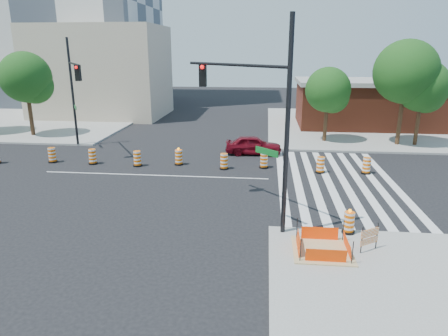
{
  "coord_description": "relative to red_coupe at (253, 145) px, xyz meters",
  "views": [
    {
      "loc": [
        6.73,
        -22.84,
        7.46
      ],
      "look_at": [
        4.6,
        -2.66,
        1.4
      ],
      "focal_mm": 32.0,
      "sensor_mm": 36.0,
      "label": 1
    }
  ],
  "objects": [
    {
      "name": "tree_north_c",
      "position": [
        5.78,
        4.55,
        3.42
      ],
      "size": [
        3.61,
        3.61,
        6.14
      ],
      "color": "#382314",
      "rests_on": "ground"
    },
    {
      "name": "median_drum_6",
      "position": [
        0.81,
        -3.51,
        -0.22
      ],
      "size": [
        0.6,
        0.6,
        1.02
      ],
      "color": "black",
      "rests_on": "ground"
    },
    {
      "name": "beige_midrise",
      "position": [
        -17.89,
        16.17,
        4.3
      ],
      "size": [
        14.0,
        10.0,
        10.0
      ],
      "primitive_type": "cube",
      "color": "#BCA890",
      "rests_on": "ground"
    },
    {
      "name": "tree_north_d",
      "position": [
        11.42,
        3.87,
        4.83
      ],
      "size": [
        4.84,
        4.84,
        8.23
      ],
      "color": "#382314",
      "rests_on": "ground"
    },
    {
      "name": "pit_drum",
      "position": [
        4.38,
        -13.12,
        -0.11
      ],
      "size": [
        0.54,
        0.54,
        1.05
      ],
      "color": "black",
      "rests_on": "ground"
    },
    {
      "name": "median_drum_1",
      "position": [
        -13.62,
        -3.69,
        -0.22
      ],
      "size": [
        0.6,
        0.6,
        1.02
      ],
      "color": "black",
      "rests_on": "ground"
    },
    {
      "name": "signal_pole_se",
      "position": [
        0.41,
        -12.03,
        4.56
      ],
      "size": [
        4.71,
        4.69,
        8.6
      ],
      "rotation": [
        0.0,
        0.0,
        2.36
      ],
      "color": "black",
      "rests_on": "ground"
    },
    {
      "name": "barricade",
      "position": [
        4.85,
        -14.61,
        0.03
      ],
      "size": [
        0.76,
        0.54,
        1.05
      ],
      "rotation": [
        0.0,
        0.0,
        0.6
      ],
      "color": "#EC6204",
      "rests_on": "ground"
    },
    {
      "name": "tree_north_e",
      "position": [
        12.79,
        3.87,
        3.82
      ],
      "size": [
        3.96,
        3.96,
        6.73
      ],
      "color": "#382314",
      "rests_on": "ground"
    },
    {
      "name": "sidewalk_ne",
      "position": [
        12.11,
        12.17,
        -0.62
      ],
      "size": [
        22.0,
        22.0,
        0.15
      ],
      "primitive_type": "cube",
      "color": "gray",
      "rests_on": "ground"
    },
    {
      "name": "signal_pole_nw",
      "position": [
        -13.23,
        -0.25,
        4.32
      ],
      "size": [
        3.36,
        5.35,
        8.18
      ],
      "rotation": [
        0.0,
        0.0,
        -1.02
      ],
      "color": "black",
      "rests_on": "ground"
    },
    {
      "name": "median_drum_5",
      "position": [
        -1.75,
        -4.04,
        -0.22
      ],
      "size": [
        0.6,
        0.6,
        1.02
      ],
      "color": "black",
      "rests_on": "ground"
    },
    {
      "name": "median_drum_4",
      "position": [
        -4.88,
        -3.36,
        -0.21
      ],
      "size": [
        0.6,
        0.6,
        1.18
      ],
      "color": "black",
      "rests_on": "ground"
    },
    {
      "name": "sidewalk_nw",
      "position": [
        -23.89,
        12.17,
        -0.62
      ],
      "size": [
        22.0,
        22.0,
        0.15
      ],
      "primitive_type": "cube",
      "color": "gray",
      "rests_on": "ground"
    },
    {
      "name": "crosswalk_east",
      "position": [
        5.06,
        -5.83,
        -0.69
      ],
      "size": [
        6.75,
        13.5,
        0.01
      ],
      "color": "silver",
      "rests_on": "ground"
    },
    {
      "name": "median_drum_7",
      "position": [
        4.34,
        -4.22,
        -0.22
      ],
      "size": [
        0.6,
        0.6,
        1.02
      ],
      "color": "black",
      "rests_on": "ground"
    },
    {
      "name": "median_drum_8",
      "position": [
        7.16,
        -4.1,
        -0.22
      ],
      "size": [
        0.6,
        0.6,
        1.02
      ],
      "color": "black",
      "rests_on": "ground"
    },
    {
      "name": "red_coupe",
      "position": [
        0.0,
        0.0,
        0.0
      ],
      "size": [
        4.14,
        1.79,
        1.39
      ],
      "primitive_type": "imported",
      "rotation": [
        0.0,
        0.0,
        1.61
      ],
      "color": "#600813",
      "rests_on": "ground"
    },
    {
      "name": "tree_north_b",
      "position": [
        -19.65,
        4.25,
        4.22
      ],
      "size": [
        4.3,
        4.3,
        7.32
      ],
      "color": "#382314",
      "rests_on": "ground"
    },
    {
      "name": "lane_centerline",
      "position": [
        -5.89,
        -5.83,
        -0.69
      ],
      "size": [
        14.0,
        0.12,
        0.01
      ],
      "primitive_type": "cube",
      "color": "silver",
      "rests_on": "ground"
    },
    {
      "name": "median_drum_2",
      "position": [
        -10.7,
        -3.79,
        -0.22
      ],
      "size": [
        0.6,
        0.6,
        1.02
      ],
      "color": "black",
      "rests_on": "ground"
    },
    {
      "name": "ground",
      "position": [
        -5.89,
        -5.83,
        -0.7
      ],
      "size": [
        120.0,
        120.0,
        0.0
      ],
      "primitive_type": "plane",
      "color": "black",
      "rests_on": "ground"
    },
    {
      "name": "median_drum_3",
      "position": [
        -7.53,
        -3.97,
        -0.22
      ],
      "size": [
        0.6,
        0.6,
        1.02
      ],
      "color": "black",
      "rests_on": "ground"
    },
    {
      "name": "excavation_pit",
      "position": [
        3.11,
        -14.83,
        -0.47
      ],
      "size": [
        2.2,
        2.2,
        0.9
      ],
      "color": "tan",
      "rests_on": "ground"
    },
    {
      "name": "brick_storefront",
      "position": [
        12.11,
        12.17,
        1.62
      ],
      "size": [
        16.5,
        8.5,
        4.6
      ],
      "color": "maroon",
      "rests_on": "ground"
    }
  ]
}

